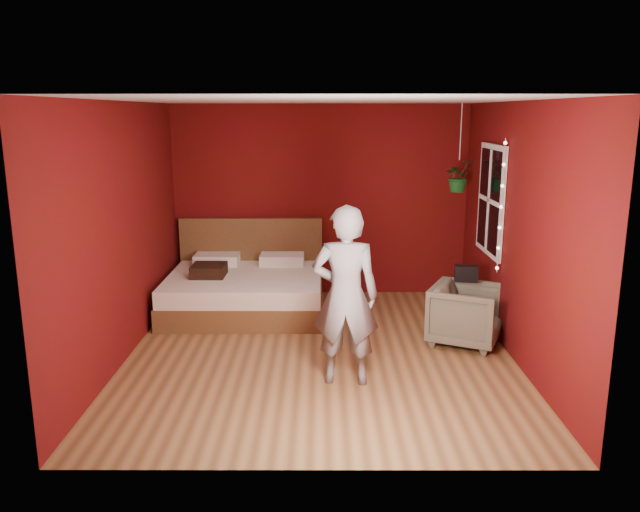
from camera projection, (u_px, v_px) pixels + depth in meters
The scene contains 10 objects.
floor at pixel (320, 352), 6.63m from camera, with size 4.50×4.50×0.00m, color olive.
room_walls at pixel (320, 195), 6.25m from camera, with size 4.04×4.54×2.62m.
window at pixel (490, 200), 7.17m from camera, with size 0.05×0.97×1.27m.
fairy_lights at pixel (501, 207), 6.66m from camera, with size 0.04×0.04×1.45m.
bed at pixel (246, 288), 8.00m from camera, with size 1.95×1.66×1.07m.
person at pixel (345, 296), 5.72m from camera, with size 0.62×0.40×1.69m, color gray.
armchair at pixel (466, 314), 6.80m from camera, with size 0.71×0.73×0.67m, color #6A6A54.
handbag at pixel (466, 274), 6.86m from camera, with size 0.25×0.12×0.18m, color black.
throw_pillow at pixel (209, 270), 7.78m from camera, with size 0.41×0.41×0.15m, color black.
hanging_plant at pixel (459, 176), 7.68m from camera, with size 0.44×0.41×1.08m.
Camera 1 is at (0.01, -6.23, 2.49)m, focal length 35.00 mm.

